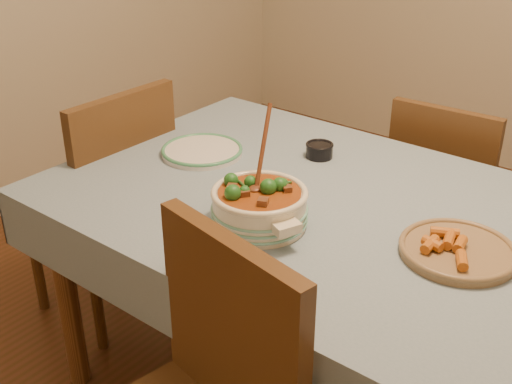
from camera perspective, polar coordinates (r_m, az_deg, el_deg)
dining_table at (r=1.87m, az=6.80°, el=-3.66°), size 1.68×1.08×0.76m
stew_casserole at (r=1.69m, az=0.30°, el=-1.06°), size 0.33×0.33×0.30m
white_plate at (r=2.14m, az=-4.82°, el=3.68°), size 0.33×0.33×0.02m
condiment_bowl at (r=2.11m, az=5.66°, el=3.78°), size 0.09×0.09×0.05m
fried_plate at (r=1.66m, az=17.51°, el=-4.82°), size 0.35×0.35×0.05m
chair_far at (r=2.58m, az=16.40°, el=0.02°), size 0.42×0.42×0.85m
chair_left at (r=2.41m, az=-12.82°, el=-0.24°), size 0.45×0.45×0.94m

